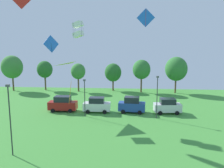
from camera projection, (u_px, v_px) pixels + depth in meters
name	position (u px, v px, depth m)	size (l,w,h in m)	color
kite_flying_0	(51.00, 44.00, 33.69)	(1.65, 1.95, 2.51)	blue
kite_flying_2	(146.00, 18.00, 23.59)	(1.82, 0.34, 1.84)	blue
kite_flying_6	(78.00, 29.00, 33.96)	(1.63, 1.51, 2.45)	white
kite_flying_9	(76.00, 71.00, 34.47)	(3.40, 4.14, 5.58)	yellow
parked_car_leftmost	(63.00, 104.00, 38.37)	(4.56, 2.01, 2.50)	maroon
parked_car_second_from_left	(97.00, 105.00, 37.79)	(4.31, 2.05, 2.43)	silver
parked_car_third_from_left	(132.00, 105.00, 37.62)	(4.34, 2.32, 2.57)	#234299
parked_car_rightmost_in_row	(167.00, 106.00, 37.22)	(4.32, 2.33, 2.39)	silver
light_post_0	(10.00, 117.00, 22.69)	(0.36, 0.20, 7.08)	#2D2D33
light_post_1	(85.00, 96.00, 35.28)	(0.36, 0.20, 5.65)	#2D2D33
light_post_2	(157.00, 95.00, 34.27)	(0.36, 0.20, 6.29)	#2D2D33
treeline_tree_0	(12.00, 67.00, 54.55)	(4.83, 4.83, 8.21)	brown
treeline_tree_1	(45.00, 70.00, 55.47)	(3.61, 3.61, 6.89)	brown
treeline_tree_2	(78.00, 71.00, 53.73)	(3.28, 3.28, 6.46)	brown
treeline_tree_3	(113.00, 73.00, 54.83)	(3.85, 3.85, 6.38)	brown
treeline_tree_4	(142.00, 70.00, 52.89)	(3.96, 3.96, 7.35)	brown
treeline_tree_5	(176.00, 69.00, 51.97)	(4.82, 4.82, 8.04)	brown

